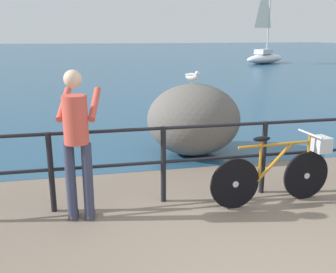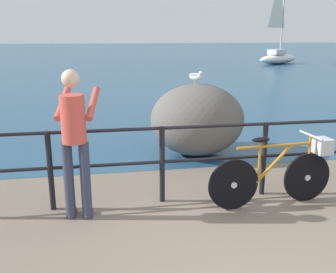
# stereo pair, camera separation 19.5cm
# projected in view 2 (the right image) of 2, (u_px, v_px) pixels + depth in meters

# --- Properties ---
(ground_plane) EXTENTS (120.00, 120.00, 0.10)m
(ground_plane) POSITION_uv_depth(u_px,v_px,m) (125.00, 73.00, 22.40)
(ground_plane) COLOR #756656
(sea_surface) EXTENTS (120.00, 90.00, 0.01)m
(sea_surface) POSITION_uv_depth(u_px,v_px,m) (111.00, 51.00, 49.11)
(sea_surface) COLOR navy
(sea_surface) RESTS_ON ground_plane
(promenade_railing) EXTENTS (7.08, 0.07, 1.02)m
(promenade_railing) POSITION_uv_depth(u_px,v_px,m) (214.00, 153.00, 5.03)
(promenade_railing) COLOR black
(promenade_railing) RESTS_ON ground_plane
(bicycle) EXTENTS (1.70, 0.48, 0.92)m
(bicycle) POSITION_uv_depth(u_px,v_px,m) (282.00, 170.00, 4.88)
(bicycle) COLOR black
(bicycle) RESTS_ON ground_plane
(person_at_railing) EXTENTS (0.54, 0.67, 1.78)m
(person_at_railing) POSITION_uv_depth(u_px,v_px,m) (75.00, 138.00, 4.38)
(person_at_railing) COLOR #333851
(person_at_railing) RESTS_ON ground_plane
(breakwater_boulder_main) EXTENTS (1.70, 1.58, 1.29)m
(breakwater_boulder_main) POSITION_uv_depth(u_px,v_px,m) (197.00, 120.00, 6.92)
(breakwater_boulder_main) COLOR #605B56
(breakwater_boulder_main) RESTS_ON ground
(seagull) EXTENTS (0.26, 0.31, 0.23)m
(seagull) POSITION_uv_depth(u_px,v_px,m) (195.00, 76.00, 6.76)
(seagull) COLOR gold
(seagull) RESTS_ON breakwater_boulder_main
(sailboat) EXTENTS (4.41, 3.47, 6.16)m
(sailboat) POSITION_uv_depth(u_px,v_px,m) (278.00, 54.00, 28.27)
(sailboat) COLOR white
(sailboat) RESTS_ON sea_surface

